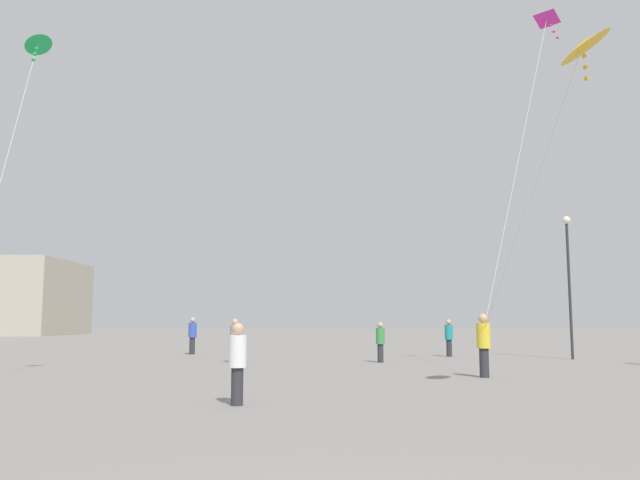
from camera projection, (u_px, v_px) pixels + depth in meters
person_in_green at (380, 340)px, 26.56m from camera, size 0.35×0.35×1.61m
person_in_teal at (449, 336)px, 31.02m from camera, size 0.38×0.38×1.74m
person_in_white at (238, 360)px, 13.03m from camera, size 0.35×0.35×1.61m
person_in_grey at (235, 338)px, 26.48m from camera, size 0.38×0.38×1.75m
person_in_yellow at (484, 342)px, 19.48m from camera, size 0.41×0.41×1.87m
person_in_blue at (192, 334)px, 33.13m from camera, size 0.40×0.40×1.84m
kite_emerald_diamond at (37, 49)px, 18.29m from camera, size 0.97×2.97×8.27m
kite_magenta_delta at (545, 30)px, 23.59m from camera, size 3.90×3.28×11.36m
kite_amber_diamond at (583, 47)px, 14.38m from camera, size 1.43×6.66×6.72m
building_left_hall at (10, 298)px, 80.44m from camera, size 14.98×16.24×8.96m
lamppost_east at (568, 266)px, 29.16m from camera, size 0.36×0.36×6.30m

